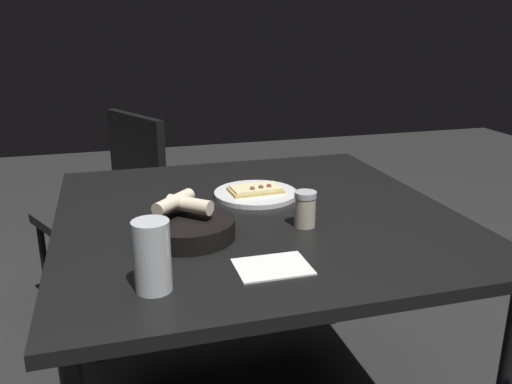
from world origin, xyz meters
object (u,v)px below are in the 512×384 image
(bread_basket, at_px, (188,226))
(pepper_shaker, at_px, (305,211))
(beer_glass, at_px, (153,260))
(chair_near, at_px, (115,200))
(pizza_plate, at_px, (256,193))
(dining_table, at_px, (255,230))

(bread_basket, bearing_deg, pepper_shaker, -1.57)
(beer_glass, height_order, chair_near, beer_glass)
(chair_near, bearing_deg, bread_basket, -81.23)
(pizza_plate, relative_size, chair_near, 0.30)
(pepper_shaker, bearing_deg, chair_near, 113.58)
(bread_basket, distance_m, pepper_shaker, 0.30)
(dining_table, bearing_deg, bread_basket, -147.35)
(pepper_shaker, bearing_deg, dining_table, 122.76)
(bread_basket, distance_m, beer_glass, 0.27)
(beer_glass, relative_size, pepper_shaker, 1.55)
(dining_table, height_order, pizza_plate, pizza_plate)
(beer_glass, bearing_deg, bread_basket, 66.83)
(chair_near, bearing_deg, pizza_plate, -62.71)
(pizza_plate, bearing_deg, bread_basket, -133.25)
(dining_table, relative_size, pizza_plate, 4.35)
(dining_table, xyz_separation_m, pepper_shaker, (0.09, -0.14, 0.10))
(pizza_plate, bearing_deg, dining_table, -106.09)
(dining_table, distance_m, pizza_plate, 0.15)
(pizza_plate, bearing_deg, beer_glass, -124.70)
(pepper_shaker, bearing_deg, bread_basket, 178.43)
(dining_table, distance_m, pepper_shaker, 0.20)
(pizza_plate, distance_m, chair_near, 0.93)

